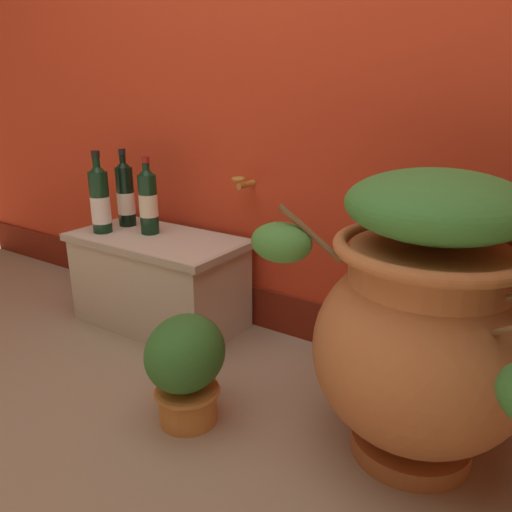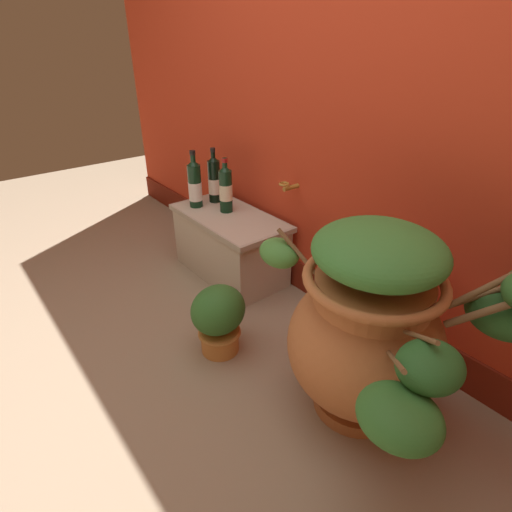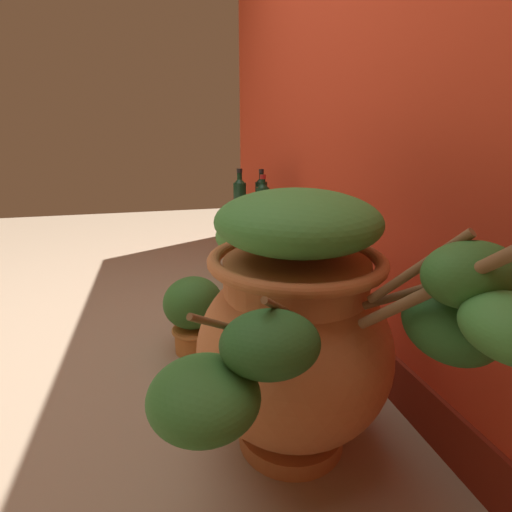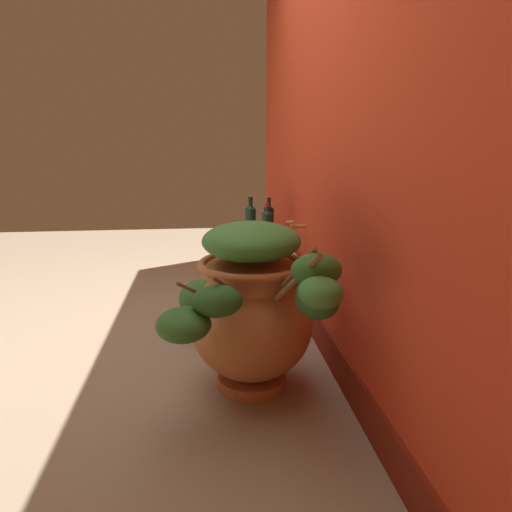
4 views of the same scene
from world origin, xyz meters
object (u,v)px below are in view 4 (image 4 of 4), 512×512
object	(u,v)px
terracotta_urn	(252,307)
wine_bottle_middle	(251,224)
potted_shrub	(201,305)
wine_bottle_left	(267,228)
wine_bottle_right	(269,223)

from	to	relation	value
terracotta_urn	wine_bottle_middle	size ratio (longest dim) A/B	3.09
terracotta_urn	potted_shrub	distance (m)	0.72
terracotta_urn	wine_bottle_middle	distance (m)	1.44
wine_bottle_left	wine_bottle_middle	bearing A→B (deg)	-151.48
terracotta_urn	potted_shrub	bearing A→B (deg)	-159.35
wine_bottle_left	wine_bottle_middle	distance (m)	0.21
wine_bottle_left	wine_bottle_right	size ratio (longest dim) A/B	0.95
wine_bottle_right	potted_shrub	world-z (taller)	wine_bottle_right
wine_bottle_right	potted_shrub	size ratio (longest dim) A/B	0.97
wine_bottle_middle	potted_shrub	size ratio (longest dim) A/B	0.98
terracotta_urn	wine_bottle_right	distance (m)	1.46
wine_bottle_left	potted_shrub	distance (m)	0.85
terracotta_urn	wine_bottle_middle	world-z (taller)	terracotta_urn
wine_bottle_right	potted_shrub	bearing A→B (deg)	-33.31
potted_shrub	wine_bottle_left	bearing A→B (deg)	141.79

